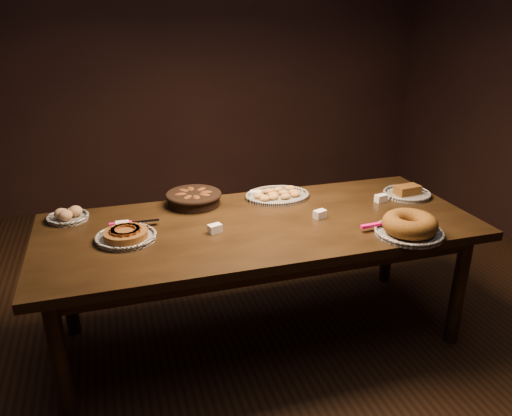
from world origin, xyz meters
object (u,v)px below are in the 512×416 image
object	(u,v)px
buffet_table	(260,235)
bundt_cake_plate	(409,226)
apple_tart_plate	(126,235)
madeleine_platter	(277,195)

from	to	relation	value
buffet_table	bundt_cake_plate	distance (m)	0.80
apple_tart_plate	bundt_cake_plate	distance (m)	1.47
buffet_table	bundt_cake_plate	xyz separation A→B (m)	(0.70, -0.38, 0.12)
bundt_cake_plate	madeleine_platter	bearing A→B (deg)	126.57
apple_tart_plate	buffet_table	bearing A→B (deg)	-22.96
apple_tart_plate	madeleine_platter	distance (m)	1.01
bundt_cake_plate	apple_tart_plate	bearing A→B (deg)	168.52
buffet_table	madeleine_platter	size ratio (longest dim) A/B	6.00
apple_tart_plate	madeleine_platter	size ratio (longest dim) A/B	0.86
apple_tart_plate	bundt_cake_plate	world-z (taller)	bundt_cake_plate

